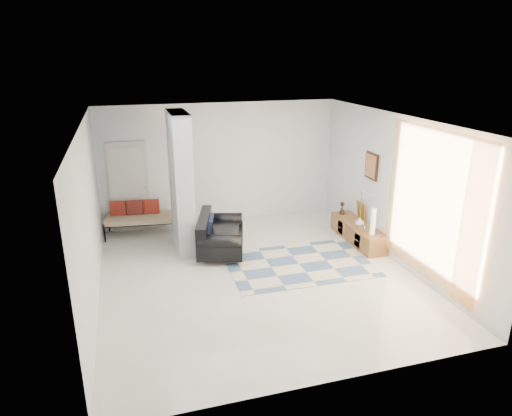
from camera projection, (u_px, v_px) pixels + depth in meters
name	position (u px, v px, depth m)	size (l,w,h in m)	color
floor	(257.00, 275.00, 8.34)	(6.00, 6.00, 0.00)	beige
ceiling	(257.00, 121.00, 7.43)	(6.00, 6.00, 0.00)	white
wall_back	(221.00, 164.00, 10.61)	(6.00, 6.00, 0.00)	white
wall_front	(332.00, 281.00, 5.16)	(6.00, 6.00, 0.00)	white
wall_left	(89.00, 218.00, 7.15)	(6.00, 6.00, 0.00)	white
wall_right	(396.00, 190.00, 8.62)	(6.00, 6.00, 0.00)	white
partition_column	(181.00, 183.00, 9.05)	(0.35, 1.20, 2.80)	#A9AEB0
hallway_door	(129.00, 187.00, 10.14)	(0.85, 0.06, 2.04)	beige
curtain	(431.00, 206.00, 7.54)	(2.55, 2.55, 0.00)	#FF9F43
wall_art	(372.00, 166.00, 9.35)	(0.04, 0.45, 0.55)	#3A190F
media_console	(358.00, 232.00, 9.77)	(0.45, 1.74, 0.80)	brown
loveseat	(218.00, 235.00, 9.21)	(1.23, 1.66, 0.76)	silver
daybed	(140.00, 216.00, 10.08)	(1.62, 0.84, 0.77)	black
area_rug	(299.00, 264.00, 8.76)	(2.72, 1.81, 0.01)	beige
cylinder_lamp	(373.00, 221.00, 9.07)	(0.10, 0.10, 0.54)	white
bronze_figurine	(342.00, 208.00, 10.26)	(0.14, 0.14, 0.27)	black
vase	(360.00, 222.00, 9.54)	(0.19, 0.19, 0.20)	silver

